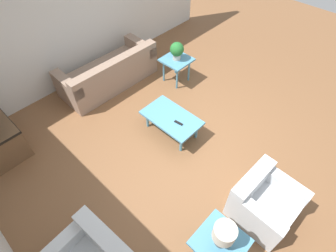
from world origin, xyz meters
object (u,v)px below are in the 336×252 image
coffee_table (172,119)px  side_table_plant (177,62)px  sofa (110,73)px  table_lamp (224,234)px  side_table_lamp (220,244)px  potted_plant (177,50)px  armchair (263,202)px

coffee_table → side_table_plant: size_ratio=1.82×
side_table_plant → sofa: bearing=48.7°
coffee_table → side_table_plant: side_table_plant is taller
coffee_table → side_table_plant: (0.96, -1.18, 0.13)m
coffee_table → table_lamp: table_lamp is taller
coffee_table → side_table_lamp: 2.24m
potted_plant → table_lamp: table_lamp is taller
armchair → potted_plant: (2.94, -1.43, 0.48)m
armchair → table_lamp: table_lamp is taller
coffee_table → side_table_plant: 1.53m
sofa → coffee_table: bearing=87.8°
side_table_lamp → potted_plant: (2.84, -2.38, 0.29)m
side_table_lamp → table_lamp: bearing=0.0°
coffee_table → side_table_lamp: bearing=147.7°
sofa → coffee_table: sofa is taller
coffee_table → side_table_lamp: size_ratio=1.82×
side_table_plant → potted_plant: (0.00, -0.00, 0.29)m
side_table_lamp → side_table_plant: bearing=-39.9°
sofa → side_table_plant: sofa is taller
armchair → coffee_table: armchair is taller
sofa → side_table_lamp: sofa is taller
table_lamp → side_table_lamp: bearing=180.0°
potted_plant → table_lamp: bearing=140.1°
sofa → side_table_plant: size_ratio=3.67×
side_table_lamp → potted_plant: bearing=-39.9°
sofa → table_lamp: table_lamp is taller
side_table_plant → table_lamp: 3.72m
sofa → coffee_table: size_ratio=2.02×
armchair → side_table_lamp: 0.97m
sofa → side_table_lamp: bearing=72.0°
coffee_table → potted_plant: potted_plant is taller
sofa → table_lamp: bearing=72.0°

